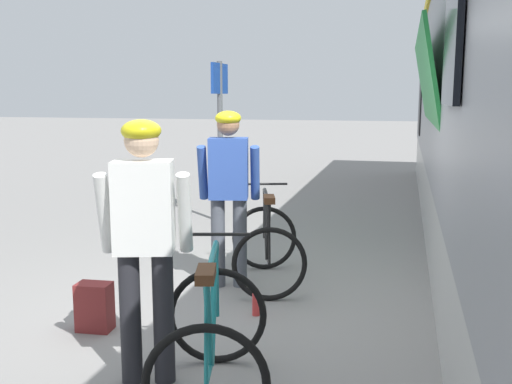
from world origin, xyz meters
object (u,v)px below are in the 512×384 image
Objects in this scene: platform_sign_post at (220,115)px; bicycle_near_teal at (212,339)px; water_bottle_near_the_bikes at (256,305)px; backpack_on_platform at (95,307)px; bicycle_far_black at (267,246)px; cyclist_far_in_blue at (229,183)px; cyclist_near_in_white at (144,229)px.

bicycle_near_teal is at bearing -73.03° from platform_sign_post.
platform_sign_post is at bearing 112.05° from water_bottle_near_the_bikes.
bicycle_near_teal is 5.45m from platform_sign_post.
bicycle_near_teal is 6.22× the size of water_bottle_near_the_bikes.
backpack_on_platform is at bearing -86.49° from platform_sign_post.
platform_sign_post is at bearing 116.32° from bicycle_far_black.
platform_sign_post is at bearing 109.11° from cyclist_far_in_blue.
backpack_on_platform is 2.05× the size of water_bottle_near_the_bikes.
bicycle_far_black is (-0.20, 2.34, 0.00)m from bicycle_near_teal.
cyclist_far_in_blue is 0.76m from bicycle_far_black.
backpack_on_platform is at bearing -125.78° from bicycle_far_black.
cyclist_far_in_blue is at bearing -70.89° from platform_sign_post.
platform_sign_post reaches higher than bicycle_far_black.
bicycle_far_black is at bearing -63.68° from platform_sign_post.
water_bottle_near_the_bikes is at bearing 73.05° from cyclist_near_in_white.
bicycle_far_black is 0.93m from water_bottle_near_the_bikes.
bicycle_far_black is (0.30, 2.21, -0.65)m from cyclist_near_in_white.
backpack_on_platform is at bearing 138.64° from cyclist_near_in_white.
cyclist_far_in_blue reaches higher than backpack_on_platform.
bicycle_near_teal reaches higher than water_bottle_near_the_bikes.
bicycle_near_teal is at bearing -14.34° from cyclist_near_in_white.
bicycle_near_teal is 0.99× the size of bicycle_far_black.
bicycle_far_black is 6.27× the size of water_bottle_near_the_bikes.
cyclist_far_in_blue is 1.44× the size of bicycle_far_black.
water_bottle_near_the_bikes is (0.11, -0.87, -0.30)m from bicycle_far_black.
cyclist_near_in_white is 2.33m from bicycle_far_black.
platform_sign_post is (-1.35, 2.74, 1.22)m from bicycle_far_black.
cyclist_near_in_white is at bearing -88.58° from cyclist_far_in_blue.
platform_sign_post is (-1.00, 2.89, 0.57)m from cyclist_far_in_blue.
platform_sign_post reaches higher than cyclist_near_in_white.
bicycle_near_teal is at bearing -86.58° from water_bottle_near_the_bikes.
cyclist_far_in_blue is 3.11m from platform_sign_post.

